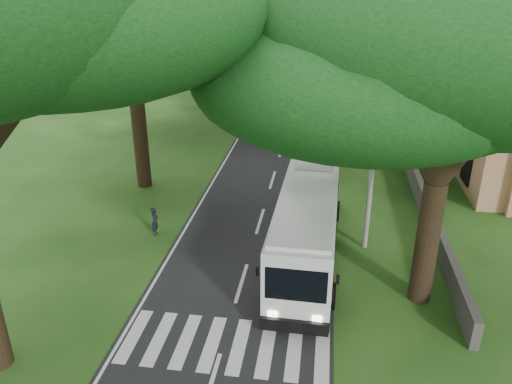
{
  "coord_description": "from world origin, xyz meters",
  "views": [
    {
      "loc": [
        3.26,
        -16.09,
        12.44
      ],
      "look_at": [
        -0.08,
        6.98,
        2.2
      ],
      "focal_mm": 35.0,
      "sensor_mm": 36.0,
      "label": 1
    }
  ],
  "objects_px": {
    "pole_mid": "(356,82)",
    "distant_car_b": "(287,75)",
    "pole_far": "(349,49)",
    "pedestrian": "(155,221)",
    "distant_car_a": "(280,92)",
    "pole_near": "(372,168)",
    "distant_car_c": "(328,56)",
    "coach_bus": "(308,217)"
  },
  "relations": [
    {
      "from": "pole_far",
      "to": "pedestrian",
      "type": "xyz_separation_m",
      "value": [
        -10.66,
        -40.23,
        -3.42
      ]
    },
    {
      "from": "pole_mid",
      "to": "pedestrian",
      "type": "height_order",
      "value": "pole_mid"
    },
    {
      "from": "pole_far",
      "to": "coach_bus",
      "type": "distance_m",
      "value": 41.18
    },
    {
      "from": "pole_near",
      "to": "distant_car_c",
      "type": "bearing_deg",
      "value": 92.5
    },
    {
      "from": "pole_near",
      "to": "pedestrian",
      "type": "xyz_separation_m",
      "value": [
        -10.66,
        -0.23,
        -3.42
      ]
    },
    {
      "from": "coach_bus",
      "to": "pole_far",
      "type": "bearing_deg",
      "value": 87.66
    },
    {
      "from": "distant_car_a",
      "to": "pole_near",
      "type": "bearing_deg",
      "value": 122.3
    },
    {
      "from": "distant_car_b",
      "to": "pedestrian",
      "type": "distance_m",
      "value": 41.59
    },
    {
      "from": "pole_near",
      "to": "pole_mid",
      "type": "relative_size",
      "value": 1.0
    },
    {
      "from": "pole_far",
      "to": "distant_car_c",
      "type": "distance_m",
      "value": 17.77
    },
    {
      "from": "pole_mid",
      "to": "distant_car_b",
      "type": "height_order",
      "value": "pole_mid"
    },
    {
      "from": "distant_car_a",
      "to": "distant_car_c",
      "type": "relative_size",
      "value": 0.75
    },
    {
      "from": "distant_car_b",
      "to": "pedestrian",
      "type": "height_order",
      "value": "pedestrian"
    },
    {
      "from": "coach_bus",
      "to": "distant_car_c",
      "type": "xyz_separation_m",
      "value": [
        0.3,
        58.28,
        -1.19
      ]
    },
    {
      "from": "coach_bus",
      "to": "pedestrian",
      "type": "relative_size",
      "value": 8.05
    },
    {
      "from": "distant_car_a",
      "to": "pole_far",
      "type": "bearing_deg",
      "value": -111.69
    },
    {
      "from": "coach_bus",
      "to": "distant_car_c",
      "type": "bearing_deg",
      "value": 91.27
    },
    {
      "from": "pole_far",
      "to": "distant_car_c",
      "type": "bearing_deg",
      "value": 98.24
    },
    {
      "from": "coach_bus",
      "to": "distant_car_a",
      "type": "distance_m",
      "value": 32.78
    },
    {
      "from": "pedestrian",
      "to": "distant_car_c",
      "type": "bearing_deg",
      "value": -11.78
    },
    {
      "from": "pole_near",
      "to": "coach_bus",
      "type": "relative_size",
      "value": 0.65
    },
    {
      "from": "pole_mid",
      "to": "pole_near",
      "type": "bearing_deg",
      "value": -90.0
    },
    {
      "from": "distant_car_b",
      "to": "coach_bus",
      "type": "bearing_deg",
      "value": -99.89
    },
    {
      "from": "distant_car_a",
      "to": "pedestrian",
      "type": "bearing_deg",
      "value": 103.16
    },
    {
      "from": "pole_far",
      "to": "distant_car_a",
      "type": "height_order",
      "value": "pole_far"
    },
    {
      "from": "pole_mid",
      "to": "pedestrian",
      "type": "distance_m",
      "value": 23.12
    },
    {
      "from": "pole_mid",
      "to": "coach_bus",
      "type": "xyz_separation_m",
      "value": [
        -2.8,
        -21.02,
        -2.24
      ]
    },
    {
      "from": "distant_car_a",
      "to": "distant_car_b",
      "type": "distance_m",
      "value": 9.83
    },
    {
      "from": "distant_car_b",
      "to": "distant_car_a",
      "type": "bearing_deg",
      "value": -106.08
    },
    {
      "from": "pole_near",
      "to": "pedestrian",
      "type": "bearing_deg",
      "value": -178.78
    },
    {
      "from": "pole_mid",
      "to": "distant_car_c",
      "type": "distance_m",
      "value": 37.49
    },
    {
      "from": "distant_car_a",
      "to": "pedestrian",
      "type": "height_order",
      "value": "pedestrian"
    },
    {
      "from": "coach_bus",
      "to": "pedestrian",
      "type": "bearing_deg",
      "value": 175.78
    },
    {
      "from": "distant_car_a",
      "to": "pedestrian",
      "type": "xyz_separation_m",
      "value": [
        -3.26,
        -31.63,
        0.1
      ]
    },
    {
      "from": "pole_far",
      "to": "pedestrian",
      "type": "height_order",
      "value": "pole_far"
    },
    {
      "from": "distant_car_c",
      "to": "pedestrian",
      "type": "relative_size",
      "value": 3.26
    },
    {
      "from": "distant_car_c",
      "to": "pole_near",
      "type": "bearing_deg",
      "value": 87.74
    },
    {
      "from": "distant_car_b",
      "to": "pedestrian",
      "type": "relative_size",
      "value": 2.66
    },
    {
      "from": "pole_near",
      "to": "pedestrian",
      "type": "relative_size",
      "value": 5.23
    },
    {
      "from": "pedestrian",
      "to": "coach_bus",
      "type": "bearing_deg",
      "value": -99.48
    },
    {
      "from": "coach_bus",
      "to": "distant_car_b",
      "type": "distance_m",
      "value": 42.53
    },
    {
      "from": "distant_car_b",
      "to": "pole_far",
      "type": "bearing_deg",
      "value": -25.57
    }
  ]
}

